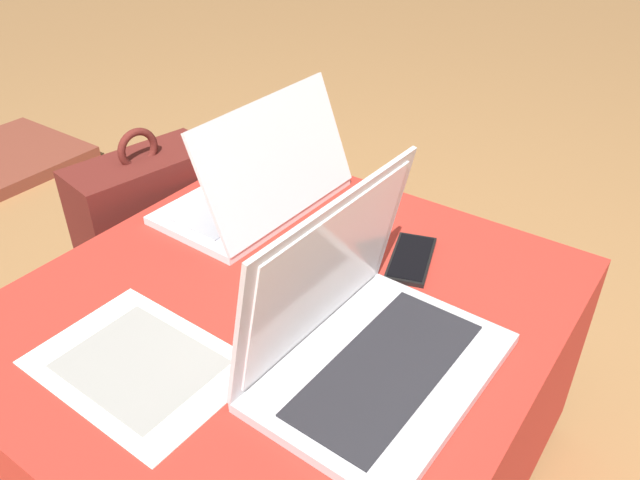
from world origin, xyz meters
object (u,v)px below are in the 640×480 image
object	(u,v)px
backpack	(155,257)
paper_sheet	(140,364)
laptop_far	(261,186)
laptop_near	(364,336)
cell_phone	(411,258)

from	to	relation	value
backpack	paper_sheet	world-z (taller)	backpack
laptop_far	backpack	distance (m)	0.39
backpack	laptop_near	bearing A→B (deg)	84.85
laptop_near	paper_sheet	distance (m)	0.32
backpack	paper_sheet	bearing A→B (deg)	59.18
backpack	paper_sheet	xyz separation A→B (m)	(-0.38, -0.43, 0.21)
laptop_near	paper_sheet	size ratio (longest dim) A/B	1.20
paper_sheet	laptop_near	bearing A→B (deg)	-53.31
cell_phone	backpack	size ratio (longest dim) A/B	0.28
cell_phone	backpack	world-z (taller)	backpack
cell_phone	paper_sheet	xyz separation A→B (m)	(-0.45, 0.19, -0.00)
cell_phone	backpack	distance (m)	0.66
paper_sheet	backpack	bearing A→B (deg)	49.72
laptop_far	cell_phone	world-z (taller)	laptop_far
laptop_near	paper_sheet	bearing A→B (deg)	127.18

